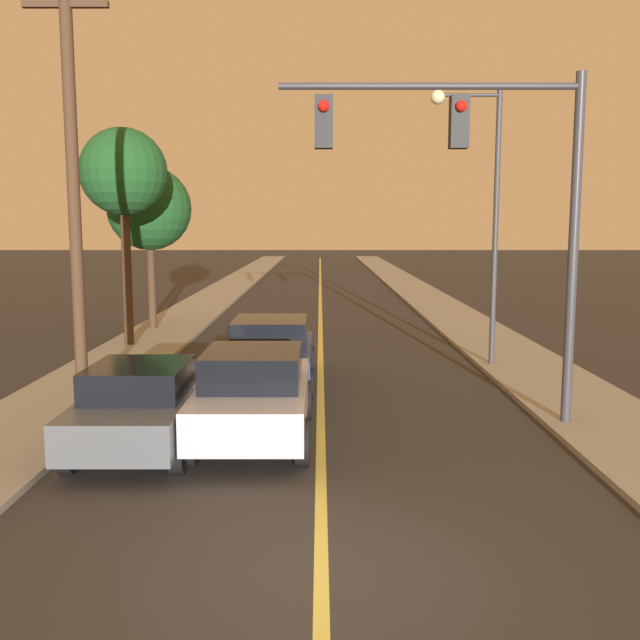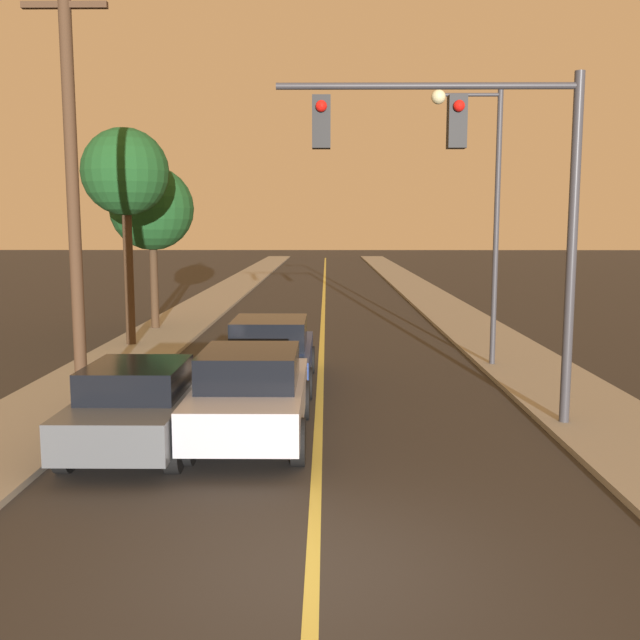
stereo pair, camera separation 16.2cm
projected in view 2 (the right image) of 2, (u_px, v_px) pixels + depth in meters
name	position (u px, v px, depth m)	size (l,w,h in m)	color
ground_plane	(312.00, 576.00, 7.57)	(200.00, 200.00, 0.00)	#2D2B28
road_surface	(324.00, 286.00, 43.25)	(8.24, 80.00, 0.01)	#2D2B28
sidewalk_left	(236.00, 286.00, 43.30)	(2.50, 80.00, 0.12)	gray
sidewalk_right	(413.00, 286.00, 43.20)	(2.50, 80.00, 0.12)	gray
car_near_lane_front	(251.00, 393.00, 12.25)	(1.95, 4.30, 1.61)	#A5A8B2
car_near_lane_second	(270.00, 352.00, 16.49)	(2.00, 4.35, 1.58)	navy
car_outer_lane_front	(139.00, 404.00, 11.84)	(1.87, 4.02, 1.46)	#474C51
traffic_signal_mast	(478.00, 174.00, 12.52)	(5.35, 0.42, 6.23)	#333338
streetlamp_right	(481.00, 190.00, 18.00)	(1.79, 0.36, 6.95)	#333338
utility_pole_left	(73.00, 189.00, 13.63)	(1.60, 0.24, 8.23)	#422D1E
tree_left_near	(125.00, 174.00, 21.01)	(2.57, 2.57, 6.43)	#3D2B1C
tree_left_far	(152.00, 209.00, 24.55)	(2.88, 2.88, 5.60)	#3D2B1C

